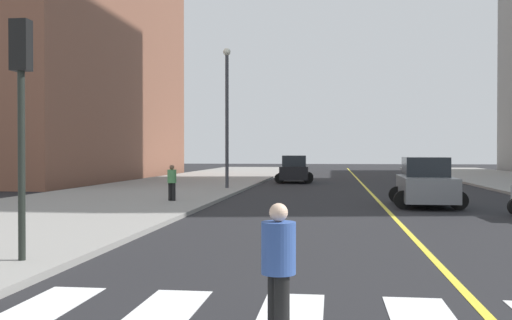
# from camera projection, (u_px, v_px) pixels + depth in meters

# --- Properties ---
(sidewalk_kerb_west) EXTENTS (10.00, 120.00, 0.15)m
(sidewalk_kerb_west) POSITION_uv_depth(u_px,v_px,m) (87.00, 205.00, 24.52)
(sidewalk_kerb_west) COLOR gray
(sidewalk_kerb_west) RESTS_ON ground
(lane_divider_paint) EXTENTS (0.16, 80.00, 0.01)m
(lane_divider_paint) POSITION_uv_depth(u_px,v_px,m) (362.00, 183.00, 42.80)
(lane_divider_paint) COLOR yellow
(lane_divider_paint) RESTS_ON ground
(low_rise_brick_west) EXTENTS (16.00, 32.00, 24.91)m
(low_rise_brick_west) POSITION_uv_depth(u_px,v_px,m) (46.00, 33.00, 50.48)
(low_rise_brick_west) COLOR brown
(low_rise_brick_west) RESTS_ON ground
(car_black_second) EXTENTS (2.90, 4.57, 2.01)m
(car_black_second) POSITION_uv_depth(u_px,v_px,m) (294.00, 170.00, 44.02)
(car_black_second) COLOR black
(car_black_second) RESTS_ON ground
(car_gray_third) EXTENTS (2.94, 4.64, 2.05)m
(car_gray_third) POSITION_uv_depth(u_px,v_px,m) (426.00, 183.00, 24.82)
(car_gray_third) COLOR slate
(car_gray_third) RESTS_ON ground
(traffic_light_far_corner) EXTENTS (0.36, 0.41, 4.70)m
(traffic_light_far_corner) POSITION_uv_depth(u_px,v_px,m) (22.00, 91.00, 11.58)
(traffic_light_far_corner) COLOR black
(traffic_light_far_corner) RESTS_ON sidewalk_kerb_west
(pedestrian_crossing) EXTENTS (0.41, 0.41, 1.67)m
(pedestrian_crossing) POSITION_uv_depth(u_px,v_px,m) (279.00, 266.00, 7.03)
(pedestrian_crossing) COLOR black
(pedestrian_crossing) RESTS_ON ground
(pedestrian_walking_west) EXTENTS (0.39, 0.39, 1.56)m
(pedestrian_walking_west) POSITION_uv_depth(u_px,v_px,m) (172.00, 181.00, 25.78)
(pedestrian_walking_west) COLOR black
(pedestrian_walking_west) RESTS_ON sidewalk_kerb_west
(street_lamp) EXTENTS (0.44, 0.44, 8.27)m
(street_lamp) POSITION_uv_depth(u_px,v_px,m) (227.00, 106.00, 35.04)
(street_lamp) COLOR #38383D
(street_lamp) RESTS_ON sidewalk_kerb_west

